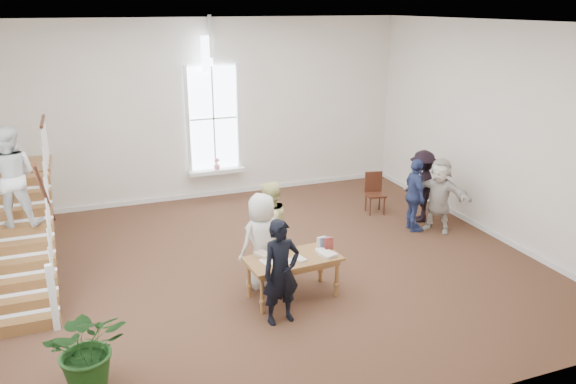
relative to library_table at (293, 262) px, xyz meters
name	(u,v)px	position (x,y,z in m)	size (l,w,h in m)	color
ground	(272,265)	(0.07, 1.29, -0.66)	(10.00, 10.00, 0.00)	#4F2D1F
room_shell	(217,181)	(0.07, 5.68, -0.26)	(10.49, 10.00, 10.00)	silver
staircase	(16,201)	(-4.27, 2.04, 0.96)	(1.10, 4.10, 2.92)	brown
library_table	(293,262)	(0.00, 0.00, 0.00)	(1.63, 0.90, 0.80)	brown
police_officer	(281,272)	(-0.44, -0.65, 0.20)	(0.62, 0.41, 1.71)	black
elderly_woman	(262,241)	(-0.34, 0.60, 0.20)	(0.84, 0.55, 1.72)	silver
person_yellow	(269,227)	(-0.04, 1.10, 0.22)	(0.85, 0.66, 1.75)	#E7E390
woman_cluster_a	(415,195)	(3.59, 1.86, 0.16)	(0.96, 0.40, 1.64)	navy
woman_cluster_b	(422,186)	(4.07, 2.31, 0.18)	(1.08, 0.62, 1.67)	black
woman_cluster_c	(439,195)	(4.07, 1.66, 0.17)	(1.54, 0.49, 1.66)	beige
floor_plant	(88,347)	(-3.33, -1.24, -0.09)	(1.02, 0.89, 1.14)	#183E13
side_chair	(374,190)	(3.34, 3.20, -0.11)	(0.50, 0.50, 0.99)	#3D1D10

